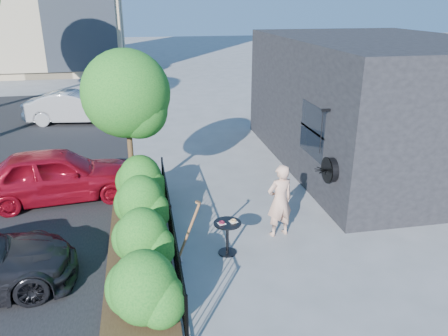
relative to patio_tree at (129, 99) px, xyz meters
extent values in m
plane|color=gray|center=(2.24, -2.76, -2.76)|extent=(120.00, 120.00, 0.00)
cube|color=black|center=(7.74, 1.74, -0.76)|extent=(6.00, 9.00, 4.00)
cube|color=black|center=(4.75, -0.36, -0.96)|extent=(0.04, 1.60, 1.40)
cube|color=black|center=(4.75, -0.36, -0.96)|extent=(0.05, 1.70, 0.06)
cylinder|color=black|center=(4.66, -1.86, -1.51)|extent=(0.18, 0.60, 0.60)
cylinder|color=black|center=(4.56, -1.86, -1.51)|extent=(0.03, 0.64, 0.64)
cube|color=black|center=(4.64, -1.36, -0.16)|extent=(0.25, 0.06, 0.06)
cylinder|color=black|center=(4.56, -1.36, -0.71)|extent=(0.02, 0.02, 1.05)
cylinder|color=black|center=(0.74, -5.76, -2.21)|extent=(0.05, 0.05, 1.10)
cylinder|color=black|center=(0.74, -2.76, -2.21)|extent=(0.05, 0.05, 1.10)
cylinder|color=black|center=(0.74, 0.24, -2.21)|extent=(0.05, 0.05, 1.10)
cube|color=black|center=(0.74, -2.76, -1.70)|extent=(0.03, 6.00, 0.03)
cube|color=black|center=(0.74, -2.76, -2.66)|extent=(0.03, 6.00, 0.03)
cylinder|color=black|center=(0.74, -5.66, -2.21)|extent=(0.02, 0.02, 1.04)
cylinder|color=black|center=(0.74, -5.46, -2.21)|extent=(0.02, 0.02, 1.04)
cylinder|color=black|center=(0.74, -5.26, -2.21)|extent=(0.02, 0.02, 1.04)
cylinder|color=black|center=(0.74, -5.06, -2.21)|extent=(0.02, 0.02, 1.04)
cylinder|color=black|center=(0.74, -4.86, -2.21)|extent=(0.02, 0.02, 1.04)
cylinder|color=black|center=(0.74, -4.66, -2.21)|extent=(0.02, 0.02, 1.04)
cylinder|color=black|center=(0.74, -4.46, -2.21)|extent=(0.02, 0.02, 1.04)
cylinder|color=black|center=(0.74, -4.26, -2.21)|extent=(0.02, 0.02, 1.04)
cylinder|color=black|center=(0.74, -4.06, -2.21)|extent=(0.02, 0.02, 1.04)
cylinder|color=black|center=(0.74, -3.86, -2.21)|extent=(0.02, 0.02, 1.04)
cylinder|color=black|center=(0.74, -3.66, -2.21)|extent=(0.02, 0.02, 1.04)
cylinder|color=black|center=(0.74, -3.46, -2.21)|extent=(0.02, 0.02, 1.04)
cylinder|color=black|center=(0.74, -3.26, -2.21)|extent=(0.02, 0.02, 1.04)
cylinder|color=black|center=(0.74, -3.06, -2.21)|extent=(0.02, 0.02, 1.04)
cylinder|color=black|center=(0.74, -2.86, -2.21)|extent=(0.02, 0.02, 1.04)
cylinder|color=black|center=(0.74, -2.66, -2.21)|extent=(0.02, 0.02, 1.04)
cylinder|color=black|center=(0.74, -2.46, -2.21)|extent=(0.02, 0.02, 1.04)
cylinder|color=black|center=(0.74, -2.26, -2.21)|extent=(0.02, 0.02, 1.04)
cylinder|color=black|center=(0.74, -2.06, -2.21)|extent=(0.02, 0.02, 1.04)
cylinder|color=black|center=(0.74, -1.86, -2.21)|extent=(0.02, 0.02, 1.04)
cylinder|color=black|center=(0.74, -1.66, -2.21)|extent=(0.02, 0.02, 1.04)
cylinder|color=black|center=(0.74, -1.46, -2.21)|extent=(0.02, 0.02, 1.04)
cylinder|color=black|center=(0.74, -1.26, -2.21)|extent=(0.02, 0.02, 1.04)
cylinder|color=black|center=(0.74, -1.06, -2.21)|extent=(0.02, 0.02, 1.04)
cylinder|color=black|center=(0.74, -0.86, -2.21)|extent=(0.02, 0.02, 1.04)
cylinder|color=black|center=(0.74, -0.66, -2.21)|extent=(0.02, 0.02, 1.04)
cylinder|color=black|center=(0.74, -0.46, -2.21)|extent=(0.02, 0.02, 1.04)
cylinder|color=black|center=(0.74, -0.26, -2.21)|extent=(0.02, 0.02, 1.04)
cylinder|color=black|center=(0.74, -0.06, -2.21)|extent=(0.02, 0.02, 1.04)
cylinder|color=black|center=(0.74, 0.14, -2.21)|extent=(0.02, 0.02, 1.04)
cube|color=#382616|center=(0.04, -2.76, -2.72)|extent=(1.30, 6.00, 0.08)
ellipsoid|color=#14581A|center=(0.14, -4.96, -2.06)|extent=(1.10, 1.10, 1.24)
ellipsoid|color=#14581A|center=(0.14, -3.36, -2.06)|extent=(1.10, 1.10, 1.24)
ellipsoid|color=#14581A|center=(0.14, -1.86, -2.06)|extent=(1.10, 1.10, 1.24)
ellipsoid|color=#14581A|center=(0.14, -0.46, -2.06)|extent=(1.10, 1.10, 1.24)
cylinder|color=#3F2B19|center=(-0.06, 0.04, -1.56)|extent=(0.14, 0.14, 2.40)
sphere|color=#14581A|center=(-0.06, 0.04, 0.08)|extent=(2.20, 2.20, 2.20)
sphere|color=#14581A|center=(0.24, -0.16, -0.25)|extent=(1.43, 1.43, 1.43)
cylinder|color=black|center=(1.89, -3.05, -2.05)|extent=(0.58, 0.58, 0.03)
cylinder|color=black|center=(1.89, -3.05, -2.40)|extent=(0.06, 0.06, 0.70)
cylinder|color=black|center=(1.89, -3.05, -2.75)|extent=(0.39, 0.39, 0.03)
cube|color=white|center=(1.76, -3.07, -2.03)|extent=(0.18, 0.18, 0.01)
cube|color=white|center=(2.02, -3.04, -2.03)|extent=(0.18, 0.18, 0.01)
torus|color=#510D2C|center=(1.76, -3.07, -2.00)|extent=(0.13, 0.13, 0.04)
torus|color=tan|center=(2.02, -3.04, -2.00)|extent=(0.13, 0.13, 0.04)
imported|color=tan|center=(3.20, -2.48, -1.91)|extent=(0.70, 0.54, 1.72)
cylinder|color=brown|center=(1.02, -3.48, -1.95)|extent=(0.54, 0.05, 1.30)
cube|color=gray|center=(0.82, -3.48, -2.65)|extent=(0.13, 0.20, 0.28)
cylinder|color=brown|center=(1.22, -3.48, -1.30)|extent=(0.11, 0.11, 0.07)
imported|color=maroon|center=(-2.07, 0.49, -2.05)|extent=(4.35, 2.14, 1.43)
imported|color=#ADADB1|center=(-2.55, 8.70, -2.08)|extent=(4.33, 2.00, 1.37)
camera|label=1|loc=(0.29, -10.95, 2.29)|focal=35.00mm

